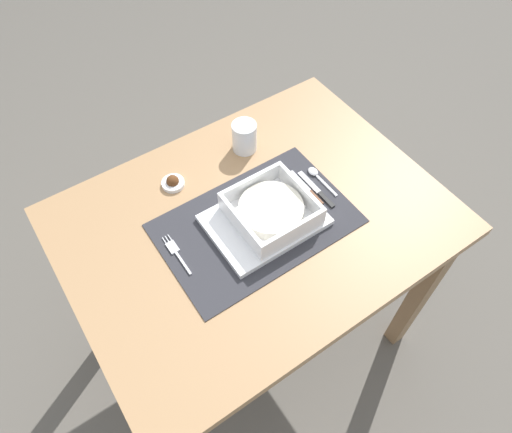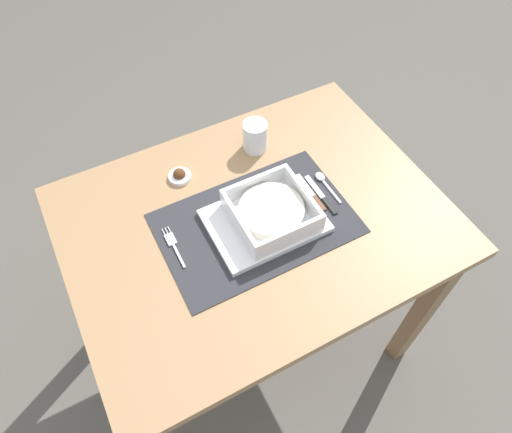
# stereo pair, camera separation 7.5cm
# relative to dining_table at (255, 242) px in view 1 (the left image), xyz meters

# --- Properties ---
(ground_plane) EXTENTS (6.00, 6.00, 0.00)m
(ground_plane) POSITION_rel_dining_table_xyz_m (0.00, 0.00, -0.64)
(ground_plane) COLOR #59544C
(dining_table) EXTENTS (0.95, 0.72, 0.75)m
(dining_table) POSITION_rel_dining_table_xyz_m (0.00, 0.00, 0.00)
(dining_table) COLOR #A37A51
(dining_table) RESTS_ON ground
(placemat) EXTENTS (0.48, 0.31, 0.00)m
(placemat) POSITION_rel_dining_table_xyz_m (-0.01, -0.02, 0.11)
(placemat) COLOR #2D2D33
(placemat) RESTS_ON dining_table
(serving_plate) EXTENTS (0.28, 0.21, 0.02)m
(serving_plate) POSITION_rel_dining_table_xyz_m (0.01, -0.02, 0.12)
(serving_plate) COLOR white
(serving_plate) RESTS_ON placemat
(porridge_bowl) EXTENTS (0.19, 0.19, 0.06)m
(porridge_bowl) POSITION_rel_dining_table_xyz_m (0.03, -0.03, 0.15)
(porridge_bowl) COLOR white
(porridge_bowl) RESTS_ON serving_plate
(fork) EXTENTS (0.02, 0.13, 0.00)m
(fork) POSITION_rel_dining_table_xyz_m (-0.21, 0.02, 0.12)
(fork) COLOR silver
(fork) RESTS_ON placemat
(spoon) EXTENTS (0.02, 0.12, 0.01)m
(spoon) POSITION_rel_dining_table_xyz_m (0.21, 0.02, 0.12)
(spoon) COLOR silver
(spoon) RESTS_ON placemat
(butter_knife) EXTENTS (0.01, 0.14, 0.01)m
(butter_knife) POSITION_rel_dining_table_xyz_m (0.18, -0.03, 0.12)
(butter_knife) COLOR black
(butter_knife) RESTS_ON placemat
(bread_knife) EXTENTS (0.01, 0.14, 0.01)m
(bread_knife) POSITION_rel_dining_table_xyz_m (0.16, -0.01, 0.12)
(bread_knife) COLOR #59331E
(bread_knife) RESTS_ON placemat
(drinking_glass) EXTENTS (0.07, 0.07, 0.09)m
(drinking_glass) POSITION_rel_dining_table_xyz_m (0.11, 0.22, 0.15)
(drinking_glass) COLOR white
(drinking_glass) RESTS_ON dining_table
(condiment_saucer) EXTENTS (0.06, 0.06, 0.03)m
(condiment_saucer) POSITION_rel_dining_table_xyz_m (-0.12, 0.21, 0.12)
(condiment_saucer) COLOR white
(condiment_saucer) RESTS_ON dining_table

